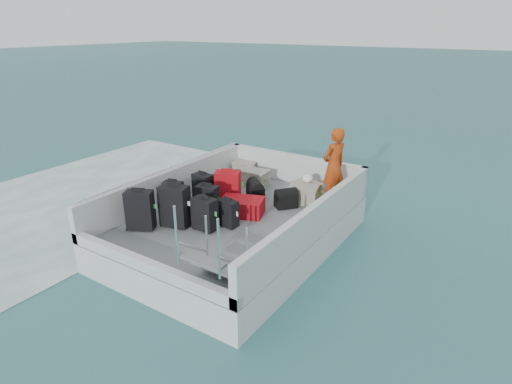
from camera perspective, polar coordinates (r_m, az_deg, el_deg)
ground at (r=8.93m, az=-2.50°, el=-6.94°), size 160.00×160.00×0.00m
wake_foam at (r=12.13m, az=-21.27°, el=-0.53°), size 10.00×10.00×0.00m
ferry_hull at (r=8.79m, az=-2.53°, el=-5.22°), size 3.60×5.00×0.60m
deck at (r=8.66m, az=-2.56°, el=-3.39°), size 3.30×4.70×0.02m
deck_fittings at (r=8.08m, az=-1.94°, el=-2.30°), size 3.60×5.00×0.90m
suitcase_0 at (r=8.27m, az=-15.19°, el=-2.41°), size 0.58×0.49×0.77m
suitcase_1 at (r=9.07m, az=-10.93°, el=-0.46°), size 0.45×0.34×0.60m
suitcase_2 at (r=9.33m, az=-7.06°, el=0.52°), size 0.46×0.30×0.63m
suitcase_3 at (r=8.25m, az=-10.78°, el=-1.90°), size 0.60×0.43×0.82m
suitcase_4 at (r=8.62m, az=-6.48°, el=-1.22°), size 0.47×0.32×0.64m
suitcase_5 at (r=9.18m, az=-3.77°, el=0.58°), size 0.61×0.51×0.72m
suitcase_6 at (r=8.05m, az=-6.86°, el=-2.98°), size 0.46×0.28×0.63m
suitcase_7 at (r=8.16m, az=-3.72°, el=-2.90°), size 0.40×0.26×0.53m
suitcase_8 at (r=8.70m, az=-1.86°, el=-1.95°), size 0.98×0.81×0.33m
duffel_0 at (r=9.83m, az=-4.74°, el=0.77°), size 0.49×0.34×0.32m
duffel_1 at (r=9.52m, az=-0.08°, el=0.12°), size 0.59×0.57×0.32m
duffel_2 at (r=9.06m, az=4.03°, el=-1.07°), size 0.52×0.54×0.32m
crate_0 at (r=10.98m, az=-1.51°, el=3.11°), size 0.65×0.54×0.33m
crate_1 at (r=10.23m, az=-0.14°, el=1.80°), size 0.61×0.44×0.36m
crate_2 at (r=9.58m, az=6.83°, el=0.17°), size 0.65×0.53×0.34m
crate_3 at (r=9.32m, az=6.36°, el=-0.37°), size 0.67×0.53×0.35m
yellow_bag at (r=9.49m, az=10.02°, el=-0.61°), size 0.28×0.26×0.22m
white_bag at (r=9.49m, az=6.90°, el=1.63°), size 0.24×0.24×0.18m
passenger at (r=9.15m, az=10.32°, el=3.35°), size 0.59×0.71×1.66m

